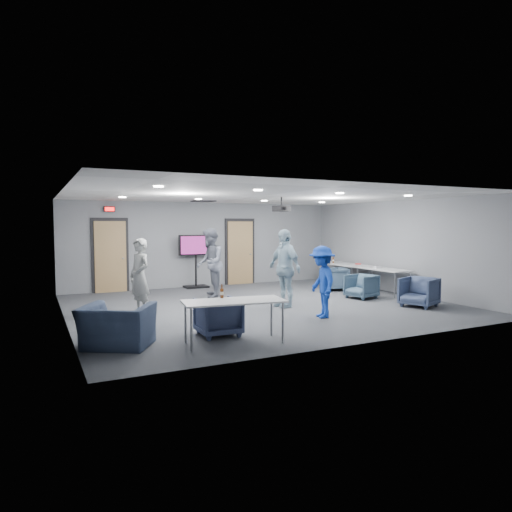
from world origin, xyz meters
name	(u,v)px	position (x,y,z in m)	size (l,w,h in m)	color
floor	(262,305)	(0.00, 0.00, 0.00)	(9.00, 9.00, 0.00)	#3C3F44
ceiling	(262,196)	(0.00, 0.00, 2.70)	(9.00, 9.00, 0.00)	white
wall_back	(206,245)	(0.00, 4.00, 1.35)	(9.00, 0.02, 2.70)	slate
wall_front	(370,264)	(0.00, -4.00, 1.35)	(9.00, 0.02, 2.70)	slate
wall_left	(64,257)	(-4.50, 0.00, 1.35)	(0.02, 8.00, 2.70)	slate
wall_right	(400,247)	(4.50, 0.00, 1.35)	(0.02, 8.00, 2.70)	slate
door_left	(110,256)	(-3.00, 3.95, 1.07)	(1.06, 0.17, 2.24)	black
door_right	(240,252)	(1.20, 3.95, 1.07)	(1.06, 0.17, 2.24)	black
exit_sign	(109,209)	(-3.00, 3.93, 2.45)	(0.32, 0.08, 0.16)	black
hvac_diffuser	(203,201)	(-0.50, 2.80, 2.69)	(0.60, 0.60, 0.03)	black
downlights	(262,197)	(0.00, 0.00, 2.68)	(6.18, 3.78, 0.02)	white
person_a	(140,277)	(-2.96, 0.15, 0.85)	(0.62, 0.41, 1.70)	gray
person_b	(210,263)	(-0.70, 1.77, 0.95)	(0.92, 0.72, 1.90)	slate
person_c	(284,268)	(0.42, -0.40, 0.95)	(1.11, 0.46, 1.89)	#9CB9C9
person_d	(322,282)	(0.50, -1.88, 0.77)	(1.00, 0.57, 1.55)	#193DA7
chair_right_a	(334,279)	(3.17, 1.35, 0.34)	(0.73, 0.76, 0.69)	#334458
chair_right_b	(361,286)	(2.90, -0.26, 0.33)	(0.70, 0.72, 0.65)	#374D60
chair_right_c	(419,292)	(3.35, -1.87, 0.36)	(0.77, 0.79, 0.72)	#394663
chair_front_a	(218,317)	(-2.10, -2.38, 0.34)	(0.73, 0.75, 0.68)	#3A4464
chair_front_b	(117,326)	(-3.87, -2.40, 0.35)	(1.07, 0.94, 0.70)	#333F59
table_right_a	(343,265)	(4.00, 2.03, 0.69)	(0.82, 1.97, 0.73)	silver
table_right_b	(383,270)	(4.00, 0.13, 0.68)	(0.72, 1.72, 0.73)	silver
table_front_left	(234,303)	(-2.05, -3.00, 0.68)	(1.79, 0.95, 0.73)	silver
bottle_front	(222,293)	(-2.14, -2.68, 0.82)	(0.06, 0.06, 0.24)	#612E10
bottle_right	(333,260)	(3.89, 2.39, 0.82)	(0.06, 0.06, 0.23)	#612E10
snack_box	(358,264)	(4.23, 1.53, 0.75)	(0.16, 0.11, 0.04)	red
wrapper	(378,267)	(4.00, 0.35, 0.75)	(0.19, 0.13, 0.04)	silver
tv_stand	(196,258)	(-0.43, 3.75, 0.95)	(1.09, 0.52, 1.68)	black
projector	(281,208)	(0.57, 0.02, 2.40)	(0.43, 0.40, 0.36)	black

